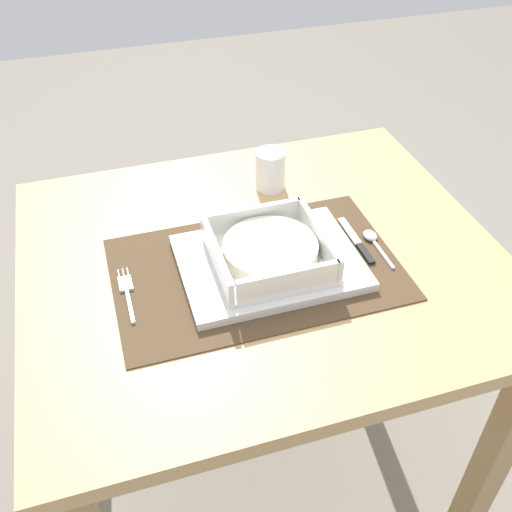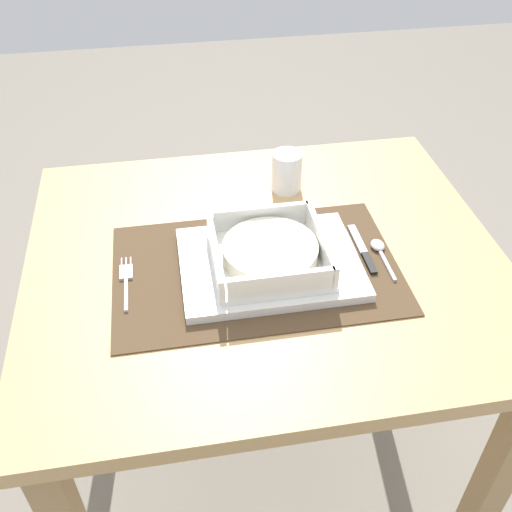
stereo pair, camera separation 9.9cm
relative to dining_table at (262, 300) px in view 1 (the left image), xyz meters
The scene contains 10 objects.
ground_plane 0.60m from the dining_table, ahead, with size 6.00×6.00×0.00m, color gray.
dining_table is the anchor object (origin of this frame).
placemat 0.12m from the dining_table, 122.24° to the right, with size 0.48×0.31×0.00m, color #4C3823.
serving_plate 0.13m from the dining_table, 96.42° to the right, with size 0.30×0.23×0.02m, color white.
porridge_bowl 0.16m from the dining_table, 94.42° to the right, with size 0.19×0.19×0.05m.
fork 0.27m from the dining_table, behind, with size 0.02×0.13×0.00m.
spoon 0.24m from the dining_table, ahead, with size 0.02×0.11×0.01m.
butter_knife 0.21m from the dining_table, ahead, with size 0.01×0.14×0.01m.
bread_knife 0.20m from the dining_table, 11.97° to the right, with size 0.01×0.13×0.01m.
drinking_glass 0.26m from the dining_table, 68.24° to the left, with size 0.06×0.06×0.08m.
Camera 1 is at (-0.25, -0.76, 1.38)m, focal length 41.22 mm.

